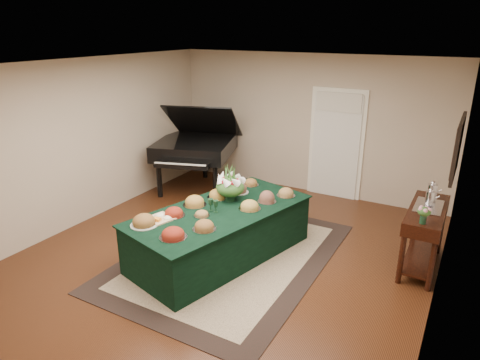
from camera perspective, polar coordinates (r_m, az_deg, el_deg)
The scene contains 14 objects.
ground at distance 6.43m, azimuth -1.33°, elevation -9.64°, with size 6.00×6.00×0.00m, color black.
area_rug at distance 6.33m, azimuth -1.28°, elevation -10.05°, with size 2.59×3.63×0.01m.
kitchen_doorway at distance 8.37m, azimuth 12.68°, elevation 4.53°, with size 1.05×0.07×2.10m.
buffet_table at distance 6.18m, azimuth -2.59°, elevation -7.05°, with size 1.89×2.89×0.74m.
food_platters at distance 6.01m, azimuth -3.46°, elevation -3.45°, with size 1.51×2.37×0.14m.
cutting_board at distance 5.82m, azimuth -10.47°, elevation -4.79°, with size 0.39×0.39×0.10m.
green_goblets at distance 5.93m, azimuth -3.59°, elevation -3.40°, with size 0.17×0.09×0.18m.
floral_centerpiece at distance 6.25m, azimuth -1.32°, elevation -0.49°, with size 0.44×0.44×0.44m.
grand_piano at distance 8.64m, azimuth -5.96°, elevation 4.45°, with size 1.84×2.04×1.77m.
wicker_basket at distance 7.85m, azimuth -2.43°, elevation -3.07°, with size 0.36×0.36×0.22m, color #A07940.
mahogany_sideboard at distance 6.28m, azimuth 23.53°, elevation -5.15°, with size 0.45×1.30×0.89m.
tea_service at distance 6.31m, azimuth 24.09°, elevation -1.98°, with size 0.34×0.58×0.30m.
pink_bouquet at distance 5.65m, azimuth 23.35°, elevation -3.95°, with size 0.18×0.18×0.23m.
wall_painting at distance 5.93m, azimuth 27.03°, elevation 3.87°, with size 0.05×0.95×0.75m.
Camera 1 is at (2.87, -4.80, 3.16)m, focal length 32.00 mm.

